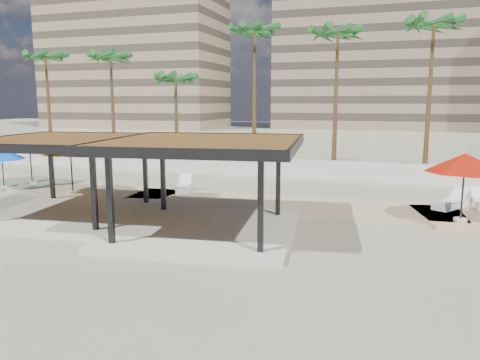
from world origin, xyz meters
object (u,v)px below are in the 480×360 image
Objects in this scene: pavilion_central at (204,177)px; umbrella_c at (465,163)px; lounger_a at (184,187)px; lounger_b at (451,203)px; pavilion_west at (69,169)px; umbrella_a at (1,154)px.

umbrella_c is (9.58, 4.20, 0.42)m from pavilion_central.
lounger_b reaches higher than lounger_a.
pavilion_west is 3.42× the size of lounger_b.
lounger_b is at bearing 28.19° from pavilion_central.
umbrella_a is at bearing -180.00° from umbrella_c.
pavilion_central is at bearing -156.30° from umbrella_c.
lounger_a is (-13.58, 2.57, -2.21)m from umbrella_c.
umbrella_c is at bearing 16.24° from pavilion_central.
umbrella_a reaches higher than lounger_b.
pavilion_west is at bearing -26.23° from umbrella_a.
lounger_b is (23.43, 2.59, -1.74)m from umbrella_a.
umbrella_a is 23.54m from umbrella_c.
pavilion_central is 3.56× the size of lounger_b.
umbrella_c is at bearing -145.18° from lounger_b.
umbrella_c is 1.54× the size of lounger_a.
umbrella_c is 3.40m from lounger_b.
lounger_b is (-0.11, 2.59, -2.20)m from umbrella_c.
pavilion_west is 2.80× the size of umbrella_a.
pavilion_west is at bearing 143.55° from lounger_b.
lounger_b is at bearing 13.95° from pavilion_west.
umbrella_a is at bearing 146.55° from pavilion_west.
pavilion_central reaches higher than umbrella_c.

